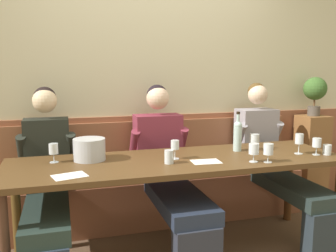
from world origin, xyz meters
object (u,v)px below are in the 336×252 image
Objects in this scene: wall_bench at (158,192)px; wine_glass_right_end at (317,143)px; wine_glass_near_bucket at (53,150)px; potted_plant at (315,91)px; dining_table at (179,169)px; person_center_left_seat at (167,165)px; person_left_seat at (272,156)px; wine_glass_center_rear at (268,150)px; water_tumbler_right at (169,157)px; wine_bottle_amber_mid at (238,135)px; person_right_seat at (47,174)px; wine_glass_center_front at (254,149)px; wine_glass_by_bottle at (255,139)px; ice_bucket at (89,149)px; water_tumbler_left at (327,150)px; wine_glass_mid_left at (299,140)px; wine_glass_mid_right at (175,146)px.

wine_glass_right_end is (1.08, -0.84, 0.57)m from wall_bench.
potted_plant reaches higher than wine_glass_near_bucket.
person_center_left_seat is (-0.00, 0.32, -0.05)m from dining_table.
person_center_left_seat is 1.02m from person_left_seat.
water_tumbler_right is at bearing 166.17° from wine_glass_center_rear.
wine_bottle_amber_mid reaches higher than wall_bench.
person_right_seat is 9.34× the size of wine_glass_center_front.
wine_glass_center_front is 1.59m from potted_plant.
person_right_seat is 1.58m from wine_glass_center_front.
dining_table is 18.15× the size of wine_glass_near_bucket.
water_tumbler_right is (-1.13, -0.44, 0.17)m from person_left_seat.
person_right_seat is at bearing 172.82° from wine_glass_by_bottle.
potted_plant is (1.03, 0.59, 0.35)m from wine_glass_by_bottle.
person_right_seat is 3.15× the size of potted_plant.
wine_bottle_amber_mid reaches higher than wine_glass_center_front.
ice_bucket is 2.40× the size of water_tumbler_right.
wine_bottle_amber_mid is at bearing 95.54° from wine_glass_center_rear.
wine_glass_near_bucket is 1.61m from wine_glass_by_bottle.
wine_glass_center_front is 0.40m from wine_glass_by_bottle.
wine_glass_by_bottle reaches higher than dining_table.
wine_bottle_amber_mid is at bearing 19.47° from water_tumbler_right.
water_tumbler_right is at bearing -165.39° from wine_glass_by_bottle.
wine_glass_by_bottle is 0.34× the size of potted_plant.
wine_glass_center_front reaches higher than water_tumbler_left.
dining_table is 1.00m from wine_glass_mid_left.
wine_glass_by_bottle is at bearing 59.45° from wine_glass_center_front.
ice_bucket and wine_glass_mid_left have the same top height.
person_left_seat is 5.48× the size of ice_bucket.
wall_bench is 1.96m from potted_plant.
wine_glass_mid_right is (0.62, -0.15, 0.02)m from ice_bucket.
wine_glass_center_rear is at bearing -22.14° from wine_glass_center_front.
wall_bench is 1.09m from person_right_seat.
wine_glass_by_bottle is at bearing 7.48° from wine_glass_mid_right.
water_tumbler_right is at bearing -25.93° from ice_bucket.
ice_bucket is at bearing -142.70° from wall_bench.
person_right_seat is 2.13m from wine_glass_right_end.
wine_glass_center_front is at bearing -120.55° from wine_glass_by_bottle.
person_left_seat reaches higher than water_tumbler_left.
ice_bucket is 1.72× the size of wine_glass_center_front.
wine_glass_by_bottle is 0.56m from water_tumbler_left.
person_left_seat reaches higher than wine_glass_by_bottle.
wine_glass_center_rear is (1.24, -0.44, 0.01)m from ice_bucket.
wine_glass_mid_right is 0.68m from wine_glass_center_rear.
person_center_left_seat is 1.29m from water_tumbler_left.
person_left_seat is at bearing 54.95° from wine_glass_center_rear.
ice_bucket is at bearing 160.91° from wine_glass_center_front.
wine_glass_center_front reaches higher than water_tumbler_right.
ice_bucket is at bearing -26.52° from person_right_seat.
wine_glass_mid_left is 1.17× the size of wine_glass_near_bucket.
wine_bottle_amber_mid is 0.59m from wine_glass_mid_right.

